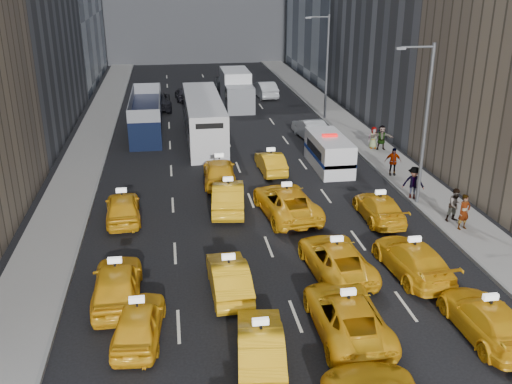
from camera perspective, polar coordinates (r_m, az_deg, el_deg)
ground at (r=21.05m, az=5.18°, el=-15.22°), size 160.00×160.00×0.00m
sidewalk_west at (r=43.61m, az=-16.50°, el=3.90°), size 3.00×90.00×0.15m
sidewalk_east at (r=45.67m, az=10.64°, el=5.19°), size 3.00×90.00×0.15m
curb_west at (r=43.43m, az=-14.61°, el=4.04°), size 0.15×90.00×0.18m
curb_east at (r=45.21m, az=8.90°, el=5.16°), size 0.15×90.00×0.18m
streetlight_near at (r=32.33m, az=16.43°, el=6.91°), size 2.15×0.22×9.00m
streetlight_far at (r=50.78m, az=6.99°, el=12.62°), size 2.15×0.22×9.00m
taxi_4 at (r=21.43m, az=-11.66°, el=-12.59°), size 2.05×4.26×1.40m
taxi_5 at (r=19.86m, az=0.45°, el=-15.07°), size 2.01×4.52×1.44m
taxi_6 at (r=21.62m, az=9.07°, el=-11.99°), size 2.45×5.26×1.46m
taxi_7 at (r=22.77m, az=22.09°, el=-11.67°), size 2.02×4.84×1.40m
taxi_8 at (r=23.74m, az=-13.73°, el=-8.85°), size 2.02×4.83×1.63m
taxi_9 at (r=23.74m, az=-2.73°, el=-8.48°), size 1.63×4.38×1.43m
taxi_10 at (r=25.39m, az=7.99°, el=-6.55°), size 2.67×5.28×1.43m
taxi_11 at (r=25.97m, az=15.39°, el=-6.45°), size 2.41×5.19×1.47m
taxi_12 at (r=31.04m, az=-13.17°, el=-1.50°), size 2.08×4.52×1.50m
taxi_13 at (r=31.58m, az=-2.78°, el=-0.43°), size 2.26×5.04×1.61m
taxi_14 at (r=30.88m, az=3.05°, el=-0.97°), size 3.24×5.96×1.59m
taxi_15 at (r=31.10m, az=12.22°, el=-1.54°), size 1.97×4.65×1.34m
taxi_16 at (r=35.49m, az=-3.67°, el=2.08°), size 2.18×4.91×1.64m
taxi_17 at (r=37.54m, az=1.49°, el=2.97°), size 1.61×4.15×1.35m
nypd_van at (r=38.57m, az=7.30°, el=3.92°), size 2.52×5.61×2.35m
double_decker at (r=47.58m, az=-10.91°, el=7.62°), size 3.18×10.68×3.06m
city_bus at (r=45.01m, az=-5.26°, el=7.31°), size 4.40×13.09×3.32m
box_truck at (r=56.03m, az=-1.96°, el=10.21°), size 2.94×7.58×3.41m
misc_car_0 at (r=45.50m, az=5.46°, el=6.32°), size 2.13×4.86×1.55m
misc_car_1 at (r=55.87m, az=-9.98°, el=8.98°), size 2.96×6.08×1.66m
misc_car_2 at (r=65.32m, az=-3.05°, el=11.02°), size 2.69×5.75×1.62m
misc_car_3 at (r=59.61m, az=-7.27°, el=9.73°), size 1.83×3.99×1.33m
misc_car_4 at (r=60.54m, az=0.91°, el=10.24°), size 2.12×5.15×1.66m
pedestrian_0 at (r=30.69m, az=20.10°, el=-1.89°), size 0.77×0.60×1.86m
pedestrian_1 at (r=31.49m, az=19.32°, el=-1.24°), size 0.94×0.60×1.81m
pedestrian_2 at (r=33.93m, az=15.47°, el=0.91°), size 1.33×0.94×1.91m
pedestrian_3 at (r=37.54m, az=13.53°, el=2.98°), size 1.13×0.67×1.81m
pedestrian_4 at (r=43.08m, az=11.66°, el=5.36°), size 0.82×0.48×1.61m
pedestrian_5 at (r=42.87m, az=12.44°, el=5.35°), size 1.73×0.80×1.80m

